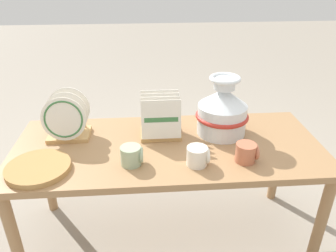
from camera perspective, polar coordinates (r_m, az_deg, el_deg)
name	(u,v)px	position (r m, az deg, el deg)	size (l,w,h in m)	color
ground_plane	(168,234)	(2.10, 0.00, -18.28)	(14.00, 14.00, 0.00)	gray
display_table	(168,156)	(1.74, 0.00, -5.25)	(1.60, 0.68, 0.63)	#9E754C
ceramic_vase	(222,110)	(1.78, 9.46, 2.76)	(0.29, 0.29, 0.33)	silver
dish_rack_round_plates	(67,122)	(1.81, -17.18, 0.69)	(0.23, 0.19, 0.25)	tan
dish_rack_square_plates	(161,122)	(1.76, -1.30, 0.78)	(0.22, 0.18, 0.23)	tan
wicker_charger_stack	(38,168)	(1.62, -21.67, -6.81)	(0.29, 0.29, 0.03)	#AD7F47
mug_terracotta_glaze	(247,153)	(1.60, 13.53, -4.52)	(0.11, 0.10, 0.09)	#B76647
mug_cream_glaze	(198,156)	(1.53, 5.24, -5.24)	(0.11, 0.10, 0.09)	silver
mug_sage_glaze	(132,156)	(1.54, -6.30, -5.13)	(0.11, 0.10, 0.09)	#9EB28E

